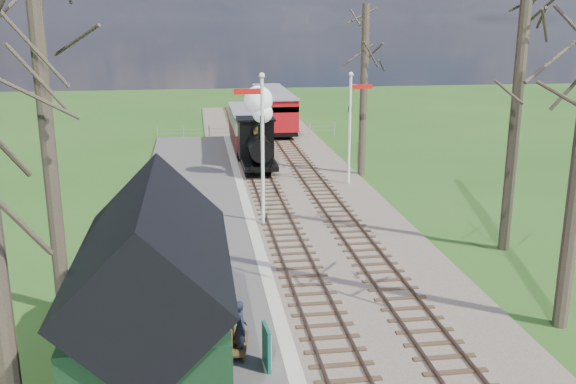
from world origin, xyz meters
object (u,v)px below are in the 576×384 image
at_px(station_shed, 155,305).
at_px(semaphore_far, 351,120).
at_px(locomotive, 258,134).
at_px(sign_board, 267,347).
at_px(person, 240,328).
at_px(red_carriage_b, 270,104).
at_px(red_carriage_a, 278,113).
at_px(semaphore_near, 261,139).
at_px(coach, 249,127).
at_px(bench, 236,339).

bearing_deg(station_shed, semaphore_far, 64.28).
relative_size(semaphore_far, locomotive, 1.21).
xyz_separation_m(sign_board, person, (-0.58, 0.64, 0.20)).
height_order(station_shed, red_carriage_b, station_shed).
bearing_deg(locomotive, red_carriage_a, 77.18).
height_order(semaphore_far, red_carriage_a, semaphore_far).
bearing_deg(station_shed, semaphore_near, 73.62).
height_order(semaphore_far, person, semaphore_far).
height_order(red_carriage_b, person, red_carriage_b).
bearing_deg(semaphore_near, red_carriage_a, 80.76).
bearing_deg(red_carriage_b, semaphore_far, -84.98).
distance_m(locomotive, coach, 6.10).
xyz_separation_m(red_carriage_a, bench, (-5.10, -31.22, -1.09)).
relative_size(coach, person, 5.23).
relative_size(semaphore_near, bench, 4.68).
xyz_separation_m(locomotive, bench, (-2.49, -19.75, -1.63)).
height_order(semaphore_far, coach, semaphore_far).
bearing_deg(person, red_carriage_b, -19.40).
distance_m(semaphore_far, red_carriage_b, 20.36).
xyz_separation_m(semaphore_near, semaphore_far, (5.14, 6.00, -0.27)).
xyz_separation_m(semaphore_near, coach, (0.77, 15.30, -2.03)).
bearing_deg(person, sign_board, -149.61).
bearing_deg(semaphore_near, sign_board, -95.29).
height_order(locomotive, red_carriage_a, locomotive).
xyz_separation_m(locomotive, sign_board, (-1.81, -20.59, -1.45)).
xyz_separation_m(station_shed, bench, (1.80, 1.48, -1.72)).
distance_m(station_shed, red_carriage_b, 38.83).
distance_m(station_shed, locomotive, 21.66).
xyz_separation_m(red_carriage_a, red_carriage_b, (0.00, 5.50, 0.00)).
height_order(semaphore_near, red_carriage_a, semaphore_near).
bearing_deg(locomotive, station_shed, -101.41).
relative_size(semaphore_far, sign_board, 5.45).
bearing_deg(semaphore_far, red_carriage_b, 95.02).
relative_size(sign_board, person, 0.72).
bearing_deg(semaphore_far, station_shed, -115.72).
relative_size(locomotive, bench, 3.57).
relative_size(locomotive, person, 3.27).
relative_size(red_carriage_a, person, 3.89).
relative_size(sign_board, bench, 0.79).
bearing_deg(red_carriage_b, coach, -103.40).
bearing_deg(red_carriage_a, red_carriage_b, 90.00).
bearing_deg(coach, person, -95.27).
distance_m(red_carriage_a, bench, 31.66).
xyz_separation_m(semaphore_far, red_carriage_a, (-1.77, 14.71, -1.72)).
bearing_deg(semaphore_far, red_carriage_a, 96.88).
relative_size(bench, person, 0.92).
xyz_separation_m(red_carriage_a, sign_board, (-4.42, -32.07, -0.91)).
distance_m(station_shed, sign_board, 2.99).
height_order(bench, person, person).
bearing_deg(sign_board, bench, 128.83).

